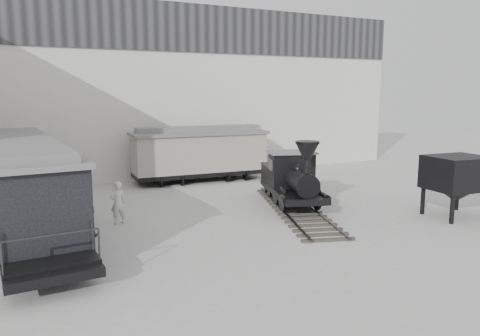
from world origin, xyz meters
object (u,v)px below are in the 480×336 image
visitor_b (86,215)px  locomotive (293,182)px  visitor_a (118,203)px  coal_hopper (457,177)px  boxcar (200,153)px  passenger_coach (27,186)px

visitor_b → locomotive: bearing=-168.6°
visitor_a → coal_hopper: bearing=150.6°
visitor_b → coal_hopper: size_ratio=0.61×
visitor_a → boxcar: bearing=-139.5°
coal_hopper → passenger_coach: bearing=166.5°
passenger_coach → visitor_a: size_ratio=7.22×
locomotive → passenger_coach: 11.61m
passenger_coach → visitor_b: 2.62m
boxcar → visitor_b: (-8.10, -8.47, -0.96)m
visitor_b → coal_hopper: (15.13, -4.38, 0.94)m
visitor_b → passenger_coach: bearing=-25.7°
boxcar → passenger_coach: bearing=-141.0°
visitor_a → locomotive: bearing=166.4°
visitor_a → visitor_b: size_ratio=1.09×
visitor_b → coal_hopper: bearing=173.6°
coal_hopper → locomotive: bearing=145.0°
passenger_coach → coal_hopper: passenger_coach is taller
locomotive → coal_hopper: size_ratio=3.54×
locomotive → passenger_coach: size_ratio=0.74×
locomotive → visitor_a: 8.18m
passenger_coach → visitor_a: (3.41, -0.17, -1.01)m
passenger_coach → visitor_a: passenger_coach is taller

